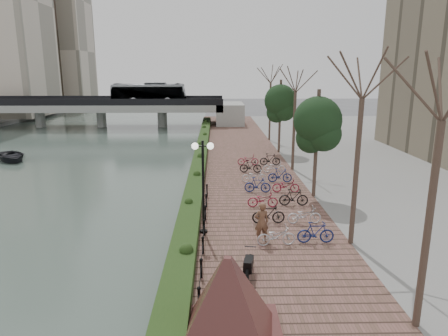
{
  "coord_description": "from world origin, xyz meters",
  "views": [
    {
      "loc": [
        1.97,
        -14.52,
        7.96
      ],
      "look_at": [
        2.47,
        10.25,
        2.0
      ],
      "focal_mm": 32.0,
      "sensor_mm": 36.0,
      "label": 1
    }
  ],
  "objects_px": {
    "granite_monument": "(228,300)",
    "boat": "(11,156)",
    "motorcycle": "(249,264)",
    "pedestrian": "(262,222)",
    "lamppost": "(203,167)"
  },
  "relations": [
    {
      "from": "granite_monument",
      "to": "motorcycle",
      "type": "bearing_deg",
      "value": 76.54
    },
    {
      "from": "granite_monument",
      "to": "pedestrian",
      "type": "bearing_deg",
      "value": 75.98
    },
    {
      "from": "granite_monument",
      "to": "boat",
      "type": "bearing_deg",
      "value": 126.0
    },
    {
      "from": "motorcycle",
      "to": "boat",
      "type": "height_order",
      "value": "motorcycle"
    },
    {
      "from": "motorcycle",
      "to": "boat",
      "type": "bearing_deg",
      "value": 141.62
    },
    {
      "from": "boat",
      "to": "motorcycle",
      "type": "bearing_deg",
      "value": -86.92
    },
    {
      "from": "pedestrian",
      "to": "boat",
      "type": "xyz_separation_m",
      "value": [
        -20.91,
        19.46,
        -0.93
      ]
    },
    {
      "from": "motorcycle",
      "to": "pedestrian",
      "type": "xyz_separation_m",
      "value": [
        0.82,
        3.14,
        0.45
      ]
    },
    {
      "from": "granite_monument",
      "to": "lamppost",
      "type": "height_order",
      "value": "lamppost"
    },
    {
      "from": "motorcycle",
      "to": "granite_monument",
      "type": "bearing_deg",
      "value": -93.48
    },
    {
      "from": "pedestrian",
      "to": "motorcycle",
      "type": "bearing_deg",
      "value": 65.85
    },
    {
      "from": "lamppost",
      "to": "motorcycle",
      "type": "bearing_deg",
      "value": -66.63
    },
    {
      "from": "motorcycle",
      "to": "pedestrian",
      "type": "height_order",
      "value": "pedestrian"
    },
    {
      "from": "lamppost",
      "to": "boat",
      "type": "relative_size",
      "value": 1.0
    },
    {
      "from": "motorcycle",
      "to": "boat",
      "type": "xyz_separation_m",
      "value": [
        -20.08,
        22.6,
        -0.48
      ]
    }
  ]
}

